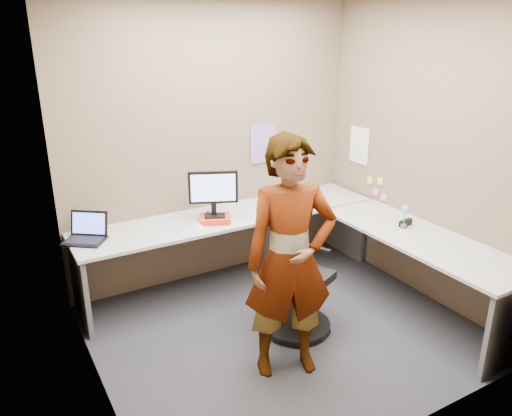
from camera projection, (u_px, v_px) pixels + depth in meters
ground at (284, 330)px, 4.22m from camera, size 3.00×3.00×0.00m
wall_back at (214, 144)px, 4.82m from camera, size 3.00×0.00×3.00m
wall_right at (428, 154)px, 4.46m from camera, size 0.00×2.70×2.70m
wall_left at (83, 212)px, 3.06m from camera, size 0.00×2.70×2.70m
desk at (303, 240)px, 4.54m from camera, size 2.98×2.58×0.73m
paper_ream at (215, 219)px, 4.57m from camera, size 0.34×0.30×0.06m
monitor at (213, 190)px, 4.49m from camera, size 0.42×0.22×0.42m
laptop at (87, 233)px, 4.19m from camera, size 0.42×0.41×0.23m
trackball_mouse at (208, 215)px, 4.68m from camera, size 0.12×0.08×0.07m
origami at (198, 225)px, 4.44m from camera, size 0.10×0.10×0.06m
stapler at (406, 223)px, 4.49m from camera, size 0.15×0.06×0.05m
flower at (405, 213)px, 4.40m from camera, size 0.07×0.07×0.22m
calendar_purple at (263, 143)px, 5.08m from camera, size 0.30×0.01×0.40m
calendar_white at (359, 145)px, 5.22m from camera, size 0.01×0.28×0.38m
sticky_note_a at (380, 181)px, 5.04m from camera, size 0.01×0.07×0.07m
sticky_note_b at (376, 192)px, 5.13m from camera, size 0.01×0.07×0.07m
sticky_note_c at (384, 197)px, 5.04m from camera, size 0.01×0.07×0.07m
sticky_note_d at (370, 180)px, 5.17m from camera, size 0.01×0.07×0.07m
office_chair at (290, 280)px, 4.13m from camera, size 0.64×0.64×1.09m
person at (290, 260)px, 3.48m from camera, size 0.75×0.60×1.78m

